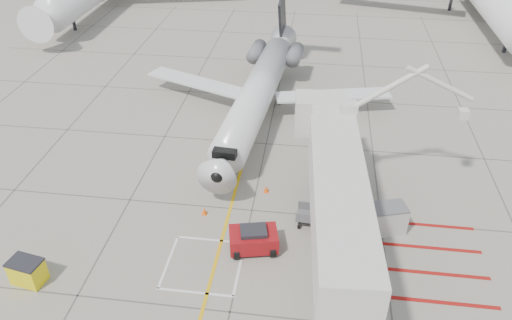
% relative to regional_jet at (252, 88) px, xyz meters
% --- Properties ---
extents(ground_plane, '(260.00, 260.00, 0.00)m').
position_rel_regional_jet_xyz_m(ground_plane, '(1.38, -14.10, -3.63)').
color(ground_plane, gray).
rests_on(ground_plane, ground).
extents(regional_jet, '(24.24, 29.47, 7.26)m').
position_rel_regional_jet_xyz_m(regional_jet, '(0.00, 0.00, 0.00)').
color(regional_jet, silver).
rests_on(regional_jet, ground_plane).
extents(jet_bridge, '(10.00, 19.16, 7.45)m').
position_rel_regional_jet_xyz_m(jet_bridge, '(6.43, -14.04, 0.09)').
color(jet_bridge, silver).
rests_on(jet_bridge, ground_plane).
extents(pushback_tug, '(3.02, 2.25, 1.58)m').
position_rel_regional_jet_xyz_m(pushback_tug, '(1.95, -13.50, -2.84)').
color(pushback_tug, maroon).
rests_on(pushback_tug, ground_plane).
extents(spill_bin, '(1.84, 1.40, 1.44)m').
position_rel_regional_jet_xyz_m(spill_bin, '(-9.53, -17.46, -2.91)').
color(spill_bin, yellow).
rests_on(spill_bin, ground_plane).
extents(baggage_cart, '(2.07, 1.39, 1.25)m').
position_rel_regional_jet_xyz_m(baggage_cart, '(5.22, -10.93, -3.00)').
color(baggage_cart, '#57575C').
rests_on(baggage_cart, ground_plane).
extents(ground_power_unit, '(2.54, 1.90, 1.79)m').
position_rel_regional_jet_xyz_m(ground_power_unit, '(9.49, -10.90, -2.74)').
color(ground_power_unit, '#B8B7AF').
rests_on(ground_power_unit, ground_plane).
extents(cone_nose, '(0.34, 0.34, 0.48)m').
position_rel_regional_jet_xyz_m(cone_nose, '(-1.52, -10.83, -3.39)').
color(cone_nose, '#F4570C').
rests_on(cone_nose, ground_plane).
extents(cone_side, '(0.34, 0.34, 0.47)m').
position_rel_regional_jet_xyz_m(cone_side, '(2.05, -8.07, -3.40)').
color(cone_side, '#F9530D').
rests_on(cone_side, ground_plane).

